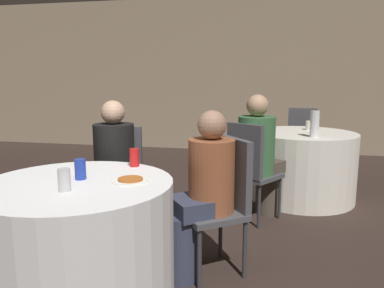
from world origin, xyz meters
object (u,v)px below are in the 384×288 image
Objects in this scene: soda_can_silver at (64,180)px; bottle_far at (315,124)px; chair_near_northeast at (224,194)px; chair_near_north at (118,173)px; table_near at (80,244)px; pizza_plate_near at (130,180)px; soda_can_red at (134,158)px; chair_far_southwest at (250,164)px; chair_far_north at (302,137)px; soda_can_blue at (80,169)px; person_floral_shirt at (201,195)px; table_far at (302,166)px; person_black_shirt at (113,174)px; person_green_jacket at (260,156)px.

soda_can_silver is 0.45× the size of bottle_far.
chair_near_northeast and chair_near_north have the same top height.
pizza_plate_near is (0.30, 0.09, 0.39)m from table_near.
bottle_far is (1.34, 1.57, 0.07)m from soda_can_red.
table_near is 1.19× the size of chair_far_southwest.
soda_can_red is (-0.11, 0.36, 0.05)m from pizza_plate_near.
table_near is at bearing 99.28° from soda_can_silver.
chair_far_north reaches higher than soda_can_blue.
chair_far_southwest reaches higher than pizza_plate_near.
chair_near_northeast is 1.02m from chair_near_north.
table_near is 0.99m from chair_near_north.
person_floral_shirt is (-0.14, -0.10, 0.01)m from chair_near_northeast.
table_near is 1.19× the size of chair_near_northeast.
soda_can_red is 0.45× the size of bottle_far.
table_far is at bearing 56.41° from soda_can_red.
bottle_far reaches higher than soda_can_blue.
soda_can_red is at bearing 66.33° from chair_near_northeast.
chair_near_northeast is at bearing 36.24° from table_near.
chair_near_north is 0.68m from soda_can_red.
chair_far_north is (0.06, 0.99, 0.18)m from table_far.
soda_can_red is (0.16, 0.61, 0.00)m from soda_can_silver.
person_black_shirt reaches higher than pizza_plate_near.
chair_far_southwest is (1.07, 0.57, 0.00)m from chair_near_north.
chair_far_southwest is at bearing 56.39° from soda_can_red.
person_floral_shirt reaches higher than chair_near_northeast.
bottle_far is at bearing 49.66° from soda_can_red.
bottle_far reaches higher than chair_far_southwest.
table_far is at bearing 62.88° from pizza_plate_near.
person_black_shirt is 9.63× the size of soda_can_red.
chair_far_southwest is 1.58m from pizza_plate_near.
chair_far_southwest is at bearing 62.48° from soda_can_silver.
chair_near_northeast is (0.79, 0.58, 0.18)m from table_near.
pizza_plate_near reaches higher than table_far.
person_green_jacket reaches higher than chair_near_northeast.
soda_can_red is at bearing 106.66° from pizza_plate_near.
chair_near_northeast is at bearing 12.57° from soda_can_red.
table_near is at bearing 69.00° from chair_far_north.
chair_far_north reaches higher than soda_can_red.
chair_near_north is 1.00× the size of chair_far_southwest.
pizza_plate_near is 0.38m from soda_can_red.
chair_near_north is 0.80× the size of person_black_shirt.
chair_near_northeast is 1.00× the size of chair_far_southwest.
table_near is at bearing -87.26° from chair_far_southwest.
person_floral_shirt is at bearing -113.35° from table_far.
table_far is at bearing 101.16° from bottle_far.
person_black_shirt reaches higher than bottle_far.
soda_can_silver is at bearing 70.43° from chair_far_north.
person_black_shirt is at bearing 120.88° from pizza_plate_near.
person_green_jacket is (1.00, 1.66, 0.23)m from table_near.
pizza_plate_near is 0.82× the size of bottle_far.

